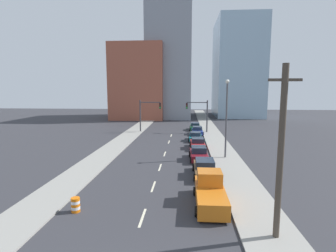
{
  "coord_description": "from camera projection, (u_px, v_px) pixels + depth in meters",
  "views": [
    {
      "loc": [
        2.67,
        -7.89,
        7.79
      ],
      "look_at": [
        -0.27,
        32.82,
        2.2
      ],
      "focal_mm": 28.0,
      "sensor_mm": 36.0,
      "label": 1
    }
  ],
  "objects": [
    {
      "name": "sidewalk_left",
      "position": [
        140.0,
        127.0,
        55.72
      ],
      "size": [
        3.33,
        93.46,
        0.14
      ],
      "color": "gray",
      "rests_on": "ground"
    },
    {
      "name": "sidewalk_right",
      "position": [
        208.0,
        127.0,
        54.69
      ],
      "size": [
        3.33,
        93.46,
        0.14
      ],
      "color": "gray",
      "rests_on": "ground"
    },
    {
      "name": "lane_stripe_at_7m",
      "position": [
        142.0,
        218.0,
        16.13
      ],
      "size": [
        0.16,
        2.4,
        0.01
      ],
      "primitive_type": "cube",
      "color": "beige",
      "rests_on": "ground"
    },
    {
      "name": "lane_stripe_at_12m",
      "position": [
        153.0,
        186.0,
        21.33
      ],
      "size": [
        0.16,
        2.4,
        0.01
      ],
      "primitive_type": "cube",
      "color": "beige",
      "rests_on": "ground"
    },
    {
      "name": "lane_stripe_at_18m",
      "position": [
        160.0,
        167.0,
        26.64
      ],
      "size": [
        0.16,
        2.4,
        0.01
      ],
      "primitive_type": "cube",
      "color": "beige",
      "rests_on": "ground"
    },
    {
      "name": "lane_stripe_at_24m",
      "position": [
        165.0,
        154.0,
        32.28
      ],
      "size": [
        0.16,
        2.4,
        0.01
      ],
      "primitive_type": "cube",
      "color": "beige",
      "rests_on": "ground"
    },
    {
      "name": "lane_stripe_at_31m",
      "position": [
        169.0,
        142.0,
        39.65
      ],
      "size": [
        0.16,
        2.4,
        0.01
      ],
      "primitive_type": "cube",
      "color": "beige",
      "rests_on": "ground"
    },
    {
      "name": "lane_stripe_at_37m",
      "position": [
        171.0,
        135.0,
        45.47
      ],
      "size": [
        0.16,
        2.4,
        0.01
      ],
      "primitive_type": "cube",
      "color": "beige",
      "rests_on": "ground"
    },
    {
      "name": "building_brick_left",
      "position": [
        140.0,
        82.0,
        73.32
      ],
      "size": [
        14.0,
        16.0,
        19.87
      ],
      "color": "#9E513D",
      "rests_on": "ground"
    },
    {
      "name": "building_office_center",
      "position": [
        170.0,
        62.0,
        75.86
      ],
      "size": [
        12.0,
        20.0,
        31.96
      ],
      "color": "gray",
      "rests_on": "ground"
    },
    {
      "name": "building_glass_right",
      "position": [
        237.0,
        69.0,
        78.64
      ],
      "size": [
        13.0,
        20.0,
        28.23
      ],
      "color": "#99B7CC",
      "rests_on": "ground"
    },
    {
      "name": "traffic_signal_left",
      "position": [
        146.0,
        112.0,
        48.67
      ],
      "size": [
        4.03,
        0.35,
        5.97
      ],
      "color": "#38383D",
      "rests_on": "ground"
    },
    {
      "name": "traffic_signal_right",
      "position": [
        201.0,
        112.0,
        47.95
      ],
      "size": [
        4.03,
        0.35,
        5.97
      ],
      "color": "#38383D",
      "rests_on": "ground"
    },
    {
      "name": "utility_pole_right_near",
      "position": [
        281.0,
        153.0,
        13.2
      ],
      "size": [
        1.6,
        0.32,
        9.09
      ],
      "color": "#473D33",
      "rests_on": "ground"
    },
    {
      "name": "traffic_barrel",
      "position": [
        76.0,
        205.0,
        16.84
      ],
      "size": [
        0.56,
        0.56,
        0.95
      ],
      "color": "orange",
      "rests_on": "ground"
    },
    {
      "name": "street_lamp",
      "position": [
        226.0,
        114.0,
        29.48
      ],
      "size": [
        0.44,
        0.44,
        8.97
      ],
      "color": "#4C4C51",
      "rests_on": "ground"
    },
    {
      "name": "pickup_truck_orange",
      "position": [
        210.0,
        192.0,
        17.9
      ],
      "size": [
        2.22,
        5.36,
        2.17
      ],
      "rotation": [
        0.0,
        0.0,
        0.0
      ],
      "color": "orange",
      "rests_on": "ground"
    },
    {
      "name": "sedan_brown",
      "position": [
        205.0,
        168.0,
        23.94
      ],
      "size": [
        2.18,
        4.74,
        1.52
      ],
      "rotation": [
        0.0,
        0.0,
        0.01
      ],
      "color": "brown",
      "rests_on": "ground"
    },
    {
      "name": "sedan_maroon",
      "position": [
        199.0,
        154.0,
        29.44
      ],
      "size": [
        2.21,
        4.35,
        1.53
      ],
      "rotation": [
        0.0,
        0.0,
        0.03
      ],
      "color": "maroon",
      "rests_on": "ground"
    },
    {
      "name": "sedan_red",
      "position": [
        198.0,
        144.0,
        35.31
      ],
      "size": [
        2.18,
        4.46,
        1.43
      ],
      "rotation": [
        0.0,
        0.0,
        0.03
      ],
      "color": "red",
      "rests_on": "ground"
    },
    {
      "name": "sedan_teal",
      "position": [
        195.0,
        137.0,
        40.61
      ],
      "size": [
        2.24,
        4.31,
        1.37
      ],
      "rotation": [
        0.0,
        0.0,
        -0.04
      ],
      "color": "#196B75",
      "rests_on": "ground"
    },
    {
      "name": "sedan_blue",
      "position": [
        197.0,
        131.0,
        46.47
      ],
      "size": [
        2.14,
        4.34,
        1.42
      ],
      "rotation": [
        0.0,
        0.0,
        0.02
      ],
      "color": "navy",
      "rests_on": "ground"
    },
    {
      "name": "sedan_green",
      "position": [
        195.0,
        127.0,
        51.57
      ],
      "size": [
        2.24,
        4.5,
        1.44
      ],
      "rotation": [
        0.0,
        0.0,
        -0.03
      ],
      "color": "#1E6033",
      "rests_on": "ground"
    }
  ]
}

